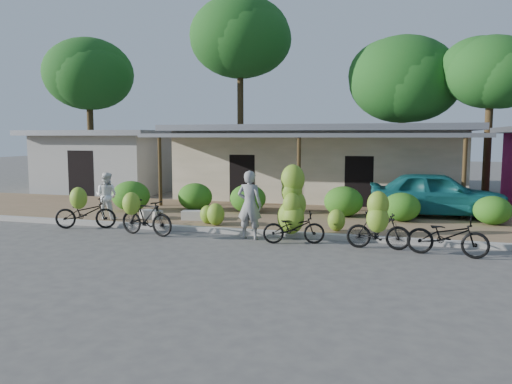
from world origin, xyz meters
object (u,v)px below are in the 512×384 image
Objects in this scene: tree_center_right at (400,78)px; tree_near_right at (487,71)px; bike_far_left at (85,211)px; teal_van at (437,194)px; bike_left at (145,215)px; bystander at (106,196)px; tree_back_left at (87,73)px; bike_far_right at (447,236)px; sack_near at (195,215)px; vendor at (250,205)px; bike_right at (378,225)px; sack_far at (151,214)px; tree_far_center at (238,36)px; bike_center at (293,211)px.

tree_near_right is (4.00, -2.00, -0.01)m from tree_center_right.
teal_van reaches higher than bike_far_left.
bike_far_left is 1.09× the size of bike_left.
bystander is 0.34× the size of teal_van.
tree_back_left is 1.02× the size of tree_center_right.
bike_far_left is at bearing 95.50° from bike_far_right.
bike_far_right is at bearing -17.96° from sack_near.
tree_near_right is 3.96× the size of vendor.
bike_right is 0.82× the size of bike_far_right.
sack_near is at bearing 6.77° from sack_far.
tree_far_center is at bearing 17.17° from bike_left.
tree_far_center is at bearing -68.48° from vendor.
bystander is (-5.35, 1.20, -0.06)m from vendor.
tree_far_center is (8.00, 3.00, 2.13)m from tree_back_left.
tree_back_left is at bearing 137.73° from sack_near.
bike_right is at bearing -107.15° from tree_near_right.
bike_left reaches higher than sack_near.
tree_back_left is 14.28m from bystander.
bystander is (0.01, 1.19, 0.35)m from bike_far_left.
bike_far_left is 11.66m from teal_van.
tree_near_right is at bearing -29.50° from bike_left.
tree_far_center is at bearing -19.42° from bike_far_left.
sack_near is at bearing -4.75° from bike_left.
tree_center_right is 15.76m from sack_near.
tree_back_left is 17.36m from tree_center_right.
tree_back_left is at bearing 48.92° from bike_left.
teal_van is at bearing -43.00° from tree_far_center.
bike_far_left is at bearing 88.12° from bike_left.
bike_right is at bearing 166.51° from bystander.
bike_far_left is 1.01× the size of bike_far_right.
sack_far is 0.16× the size of teal_van.
bike_center is (4.26, 0.49, 0.23)m from bike_left.
tree_near_right is 15.05m from bike_far_right.
tree_back_left is at bearing 53.57° from bike_right.
tree_near_right reaches higher than bike_left.
tree_near_right is 1.67× the size of teal_van.
bike_far_right is (1.40, -15.77, -5.49)m from tree_center_right.
bike_far_left is at bearing 111.83° from teal_van.
sack_near is (0.56, 2.33, -0.32)m from bike_left.
sack_near is at bearing -75.64° from bike_far_left.
tree_far_center is 19.24m from bike_right.
bike_far_right is at bearing 175.65° from vendor.
vendor is (-7.73, -13.22, -5.01)m from tree_near_right.
bike_far_left is (-9.09, -15.20, -5.43)m from tree_center_right.
bike_right is 5.67m from teal_van.
tree_near_right reaches higher than bike_far_right.
teal_van is at bearing 21.56° from sack_near.
tree_near_right is 16.11m from vendor.
tree_far_center is 15.54m from bystander.
tree_center_right is 1.79× the size of teal_van.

